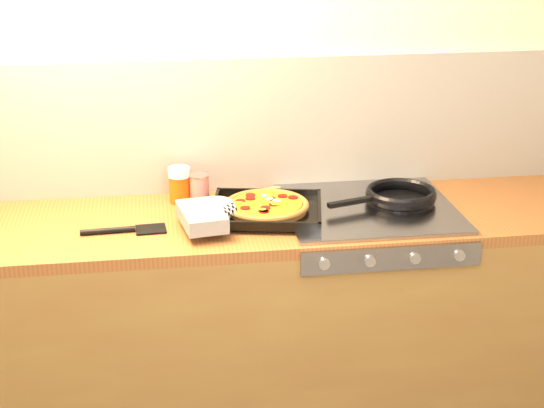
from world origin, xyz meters
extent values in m
plane|color=beige|center=(0.00, 1.40, 1.25)|extent=(3.20, 0.00, 3.20)
cube|color=white|center=(0.00, 1.39, 1.15)|extent=(3.20, 0.02, 0.50)
cube|color=brown|center=(0.00, 1.10, 0.43)|extent=(3.20, 0.60, 0.86)
cube|color=brown|center=(0.00, 1.10, 0.88)|extent=(3.20, 0.60, 0.04)
cube|color=gray|center=(0.45, 0.80, 0.85)|extent=(0.60, 0.03, 0.08)
cylinder|color=#A5A5AA|center=(0.23, 0.78, 0.85)|extent=(0.04, 0.02, 0.04)
cylinder|color=#A5A5AA|center=(0.38, 0.78, 0.85)|extent=(0.04, 0.02, 0.04)
cylinder|color=#A5A5AA|center=(0.53, 0.78, 0.85)|extent=(0.04, 0.02, 0.04)
cylinder|color=#A5A5AA|center=(0.67, 0.78, 0.85)|extent=(0.04, 0.02, 0.04)
cube|color=gray|center=(0.45, 1.10, 0.91)|extent=(0.60, 0.56, 0.02)
cube|color=black|center=(0.08, 1.09, 0.92)|extent=(0.43, 0.40, 0.01)
cube|color=black|center=(0.11, 1.24, 0.94)|extent=(0.37, 0.08, 0.02)
cube|color=black|center=(0.05, 0.93, 0.94)|extent=(0.37, 0.08, 0.02)
cube|color=black|center=(0.26, 1.05, 0.94)|extent=(0.07, 0.33, 0.02)
cube|color=black|center=(-0.10, 1.12, 0.94)|extent=(0.07, 0.33, 0.02)
cylinder|color=#A1652E|center=(0.08, 1.09, 0.94)|extent=(0.33, 0.33, 0.02)
torus|color=#A1652E|center=(0.08, 1.09, 0.95)|extent=(0.35, 0.35, 0.02)
cylinder|color=orange|center=(0.08, 1.09, 0.95)|extent=(0.29, 0.29, 0.01)
cylinder|color=maroon|center=(0.10, 1.07, 0.95)|extent=(0.04, 0.04, 0.00)
cylinder|color=maroon|center=(0.04, 1.17, 0.95)|extent=(0.04, 0.04, 0.00)
cylinder|color=maroon|center=(0.06, 1.00, 0.95)|extent=(0.04, 0.04, 0.00)
cylinder|color=maroon|center=(-0.01, 1.12, 0.95)|extent=(0.04, 0.04, 0.00)
cylinder|color=maroon|center=(0.15, 1.14, 0.95)|extent=(0.04, 0.04, 0.00)
cylinder|color=maroon|center=(0.10, 1.12, 0.95)|extent=(0.04, 0.04, 0.00)
cylinder|color=maroon|center=(0.00, 1.05, 0.95)|extent=(0.04, 0.04, 0.00)
cylinder|color=maroon|center=(0.18, 1.12, 0.95)|extent=(0.04, 0.04, 0.00)
cylinder|color=maroon|center=(0.06, 1.01, 0.95)|extent=(0.04, 0.04, 0.00)
cylinder|color=maroon|center=(0.07, 1.04, 0.95)|extent=(0.04, 0.04, 0.00)
cylinder|color=maroon|center=(0.03, 1.14, 0.95)|extent=(0.04, 0.04, 0.00)
ellipsoid|color=gold|center=(0.01, 1.09, 0.95)|extent=(0.03, 0.02, 0.01)
ellipsoid|color=gold|center=(-0.01, 1.10, 0.95)|extent=(0.03, 0.02, 0.01)
ellipsoid|color=gold|center=(0.08, 1.13, 0.95)|extent=(0.03, 0.02, 0.01)
ellipsoid|color=gold|center=(0.08, 1.17, 0.95)|extent=(0.03, 0.02, 0.01)
ellipsoid|color=gold|center=(0.06, 1.02, 0.95)|extent=(0.03, 0.02, 0.01)
ellipsoid|color=gold|center=(0.11, 1.06, 0.95)|extent=(0.03, 0.02, 0.01)
ellipsoid|color=gold|center=(0.10, 1.08, 0.95)|extent=(0.03, 0.02, 0.01)
ellipsoid|color=gold|center=(0.01, 1.07, 0.95)|extent=(0.03, 0.02, 0.01)
ellipsoid|color=gold|center=(0.10, 1.15, 0.95)|extent=(0.03, 0.02, 0.01)
ellipsoid|color=silver|center=(0.09, 1.16, 0.95)|extent=(0.03, 0.03, 0.01)
ellipsoid|color=silver|center=(0.10, 1.12, 0.95)|extent=(0.03, 0.03, 0.01)
ellipsoid|color=silver|center=(0.12, 1.10, 0.95)|extent=(0.03, 0.03, 0.01)
cube|color=black|center=(-0.15, 0.99, 0.95)|extent=(0.17, 0.24, 0.05)
ellipsoid|color=black|center=(-0.09, 1.09, 0.95)|extent=(0.15, 0.15, 0.05)
cylinder|color=black|center=(-0.07, 1.01, 0.95)|extent=(0.10, 0.11, 0.05)
cylinder|color=black|center=(0.57, 1.13, 0.92)|extent=(0.29, 0.29, 0.01)
torus|color=black|center=(0.57, 1.13, 0.94)|extent=(0.32, 0.32, 0.03)
cube|color=black|center=(0.38, 1.07, 0.95)|extent=(0.18, 0.07, 0.02)
cylinder|color=#AA0D14|center=(-0.14, 1.27, 0.95)|extent=(0.08, 0.08, 0.10)
cylinder|color=#B2B2B7|center=(-0.14, 1.27, 1.00)|extent=(0.08, 0.08, 0.01)
cylinder|color=#B2B2B7|center=(-0.14, 1.27, 0.90)|extent=(0.08, 0.08, 0.01)
cylinder|color=#D64A0C|center=(-0.21, 1.28, 0.95)|extent=(0.08, 0.08, 0.10)
cylinder|color=silver|center=(-0.21, 1.28, 1.02)|extent=(0.09, 0.09, 0.03)
cylinder|color=#9E6E43|center=(0.02, 1.30, 0.91)|extent=(0.25, 0.11, 0.02)
ellipsoid|color=#9E6E43|center=(0.15, 1.35, 0.91)|extent=(0.07, 0.05, 0.02)
cube|color=black|center=(-0.32, 1.02, 0.90)|extent=(0.10, 0.09, 0.01)
cylinder|color=black|center=(-0.46, 1.02, 0.91)|extent=(0.18, 0.03, 0.02)
camera|label=1|loc=(-0.29, -1.58, 1.97)|focal=55.00mm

